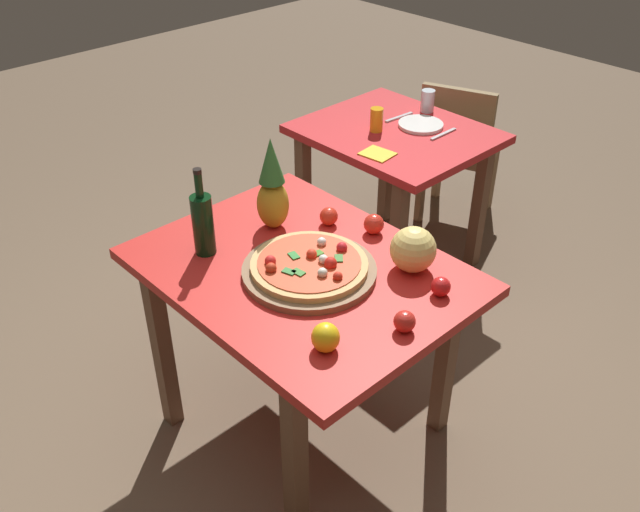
{
  "coord_description": "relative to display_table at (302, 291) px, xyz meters",
  "views": [
    {
      "loc": [
        1.48,
        -1.31,
        2.16
      ],
      "look_at": [
        0.05,
        0.04,
        0.82
      ],
      "focal_mm": 39.06,
      "sensor_mm": 36.0,
      "label": 1
    }
  ],
  "objects": [
    {
      "name": "tomato_by_bottle",
      "position": [
        0.02,
        0.34,
        0.14
      ],
      "size": [
        0.08,
        0.08,
        0.08
      ],
      "primitive_type": "sphere",
      "color": "red",
      "rests_on": "display_table"
    },
    {
      "name": "pineapple_left",
      "position": [
        -0.27,
        0.1,
        0.26
      ],
      "size": [
        0.12,
        0.12,
        0.36
      ],
      "color": "#BB8F23",
      "rests_on": "display_table"
    },
    {
      "name": "knife_utensil",
      "position": [
        -0.35,
        1.23,
        0.11
      ],
      "size": [
        0.02,
        0.18,
        0.01
      ],
      "primitive_type": "cube",
      "rotation": [
        0.0,
        0.0,
        -0.0
      ],
      "color": "silver",
      "rests_on": "background_table"
    },
    {
      "name": "tomato_at_corner",
      "position": [
        0.43,
        0.22,
        0.14
      ],
      "size": [
        0.07,
        0.07,
        0.07
      ],
      "primitive_type": "sphere",
      "color": "red",
      "rests_on": "display_table"
    },
    {
      "name": "wine_bottle",
      "position": [
        -0.3,
        -0.19,
        0.23
      ],
      "size": [
        0.08,
        0.08,
        0.33
      ],
      "color": "black",
      "rests_on": "display_table"
    },
    {
      "name": "dining_chair",
      "position": [
        -0.59,
        1.7,
        -0.19
      ],
      "size": [
        0.52,
        0.52,
        0.85
      ],
      "rotation": [
        0.0,
        0.0,
        3.51
      ],
      "color": "brown",
      "rests_on": "ground_plane"
    },
    {
      "name": "tomato_beside_pepper",
      "position": [
        -0.14,
        0.26,
        0.14
      ],
      "size": [
        0.07,
        0.07,
        0.07
      ],
      "primitive_type": "sphere",
      "color": "red",
      "rests_on": "display_table"
    },
    {
      "name": "napkin_folded",
      "position": [
        -0.42,
        0.84,
        0.11
      ],
      "size": [
        0.15,
        0.14,
        0.01
      ],
      "primitive_type": "cube",
      "rotation": [
        0.0,
        0.0,
        0.11
      ],
      "color": "yellow",
      "rests_on": "background_table"
    },
    {
      "name": "bell_pepper",
      "position": [
        0.36,
        -0.23,
        0.15
      ],
      "size": [
        0.09,
        0.09,
        0.09
      ],
      "primitive_type": "ellipsoid",
      "color": "yellow",
      "rests_on": "display_table"
    },
    {
      "name": "pizza_board",
      "position": [
        0.05,
        -0.01,
        0.12
      ],
      "size": [
        0.46,
        0.46,
        0.02
      ],
      "primitive_type": "cylinder",
      "color": "brown",
      "rests_on": "display_table"
    },
    {
      "name": "ground_plane",
      "position": [
        0.0,
        0.0,
        -0.67
      ],
      "size": [
        10.0,
        10.0,
        0.0
      ],
      "primitive_type": "plane",
      "color": "brown"
    },
    {
      "name": "drinking_glass_water",
      "position": [
        -0.59,
        1.39,
        0.16
      ],
      "size": [
        0.07,
        0.07,
        0.11
      ],
      "primitive_type": "cylinder",
      "color": "silver",
      "rests_on": "background_table"
    },
    {
      "name": "background_table",
      "position": [
        -0.54,
        1.1,
        -0.03
      ],
      "size": [
        0.87,
        0.74,
        0.77
      ],
      "color": "brown",
      "rests_on": "ground_plane"
    },
    {
      "name": "fork_utensil",
      "position": [
        -0.63,
        1.23,
        0.11
      ],
      "size": [
        0.03,
        0.18,
        0.01
      ],
      "primitive_type": "cube",
      "rotation": [
        0.0,
        0.0,
        -0.08
      ],
      "color": "silver",
      "rests_on": "background_table"
    },
    {
      "name": "pizza",
      "position": [
        0.05,
        -0.01,
        0.14
      ],
      "size": [
        0.4,
        0.4,
        0.06
      ],
      "color": "tan",
      "rests_on": "pizza_board"
    },
    {
      "name": "display_table",
      "position": [
        0.0,
        0.0,
        0.0
      ],
      "size": [
        1.12,
        0.86,
        0.77
      ],
      "color": "brown",
      "rests_on": "ground_plane"
    },
    {
      "name": "melon",
      "position": [
        0.27,
        0.27,
        0.18
      ],
      "size": [
        0.16,
        0.16,
        0.16
      ],
      "primitive_type": "sphere",
      "color": "#E7CA6D",
      "rests_on": "display_table"
    },
    {
      "name": "dinner_plate",
      "position": [
        -0.49,
        1.23,
        0.11
      ],
      "size": [
        0.22,
        0.22,
        0.02
      ],
      "primitive_type": "cylinder",
      "color": "white",
      "rests_on": "background_table"
    },
    {
      "name": "drinking_glass_juice",
      "position": [
        -0.6,
        1.03,
        0.16
      ],
      "size": [
        0.06,
        0.06,
        0.11
      ],
      "primitive_type": "cylinder",
      "color": "orange",
      "rests_on": "background_table"
    },
    {
      "name": "tomato_near_board",
      "position": [
        0.46,
        -0.0,
        0.14
      ],
      "size": [
        0.07,
        0.07,
        0.07
      ],
      "primitive_type": "sphere",
      "color": "red",
      "rests_on": "display_table"
    }
  ]
}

